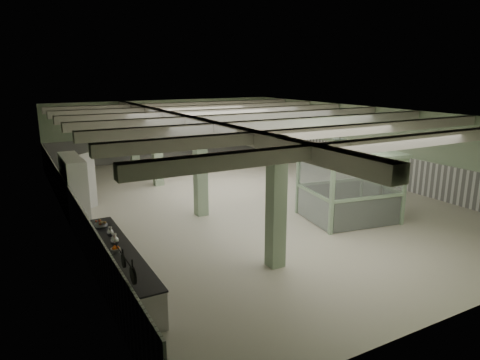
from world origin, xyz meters
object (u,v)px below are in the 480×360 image
prep_counter (117,266)px  walkin_cooler (74,186)px  guard_booth (350,173)px  filing_cabinet (383,195)px

prep_counter → walkin_cooler: walkin_cooler is taller
prep_counter → guard_booth: bearing=6.6°
prep_counter → guard_booth: 8.67m
walkin_cooler → filing_cabinet: walkin_cooler is taller
walkin_cooler → prep_counter: bearing=-89.2°
filing_cabinet → guard_booth: bearing=-161.6°
guard_booth → filing_cabinet: size_ratio=2.50×
prep_counter → filing_cabinet: filing_cabinet is taller
guard_booth → walkin_cooler: bearing=159.3°
walkin_cooler → filing_cabinet: size_ratio=1.81×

